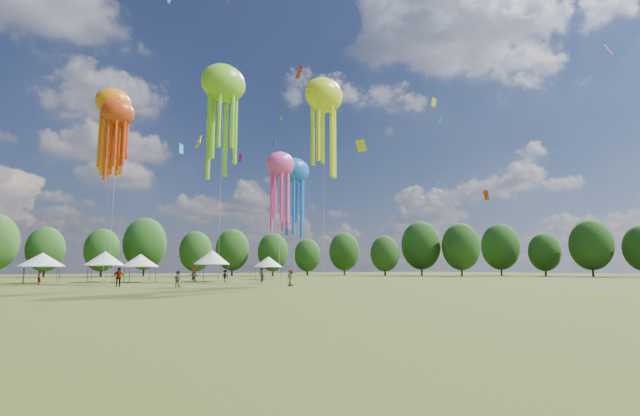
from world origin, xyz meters
TOP-DOWN VIEW (x-y plane):
  - ground at (0.00, 0.00)m, footprint 300.00×300.00m
  - spectator_near at (-6.93, 34.42)m, footprint 0.97×0.96m
  - spectators_far at (0.14, 46.22)m, footprint 26.03×30.39m
  - festival_tents at (-4.09, 54.68)m, footprint 36.59×9.80m
  - show_kites at (2.28, 37.98)m, footprint 29.59×19.15m
  - small_kites at (1.04, 43.23)m, footprint 79.20×57.41m
  - treeline at (-3.87, 62.51)m, footprint 201.57×95.24m

SIDE VIEW (x-z plane):
  - ground at x=0.00m, z-range 0.00..0.00m
  - spectator_near at x=-6.93m, z-range 0.00..1.57m
  - spectators_far at x=0.14m, z-range -0.09..1.82m
  - festival_tents at x=-4.09m, z-range 0.84..5.23m
  - treeline at x=-3.87m, z-range -0.17..13.26m
  - show_kites at x=2.28m, z-range 5.58..32.78m
  - small_kites at x=1.04m, z-range 7.61..51.58m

